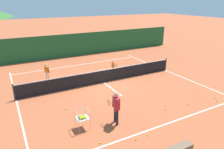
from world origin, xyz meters
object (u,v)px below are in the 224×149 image
Objects in this scene: tennis_ball_0 at (66,109)px; tennis_ball_3 at (188,104)px; tennis_ball_1 at (151,80)px; tennis_net at (103,76)px; ball_cart at (82,117)px; student_0 at (47,70)px; tennis_ball_9 at (147,135)px; tennis_ball_6 at (136,139)px; instructor at (116,105)px; tennis_ball_4 at (217,101)px; student_1 at (113,65)px; tennis_ball_2 at (216,98)px; tennis_ball_5 at (166,109)px; tennis_ball_8 at (100,143)px.

tennis_ball_0 is 7.03m from tennis_ball_3.
tennis_ball_1 is 1.00× the size of tennis_ball_3.
ball_cart is (-3.42, -4.73, 0.10)m from tennis_net.
student_0 is 18.76× the size of tennis_ball_1.
tennis_ball_6 is at bearing -178.56° from tennis_ball_9.
tennis_net is at bearing 75.68° from tennis_ball_6.
instructor reaches higher than tennis_ball_3.
tennis_ball_1 is (3.33, -1.36, -0.47)m from tennis_net.
tennis_ball_4 is at bearing 6.56° from tennis_ball_9.
student_1 is 8.63m from tennis_ball_6.
tennis_ball_2 and tennis_ball_4 have the same top height.
tennis_ball_2 is at bearing -63.81° from student_1.
tennis_ball_4 is at bearing -52.29° from tennis_net.
instructor reaches higher than tennis_ball_9.
tennis_ball_3 is at bearing -79.07° from student_1.
instructor is at bearing -13.32° from ball_cart.
tennis_ball_2 is at bearing -6.38° from ball_cart.
tennis_ball_2 is 6.14m from tennis_ball_9.
tennis_ball_9 is at bearing -99.32° from tennis_net.
tennis_ball_1 is (5.16, 3.74, -0.98)m from instructor.
student_1 is 7.79m from tennis_ball_2.
tennis_ball_0 is 8.90m from tennis_ball_4.
tennis_ball_6 is at bearing -164.86° from tennis_ball_3.
instructor reaches higher than tennis_ball_5.
tennis_ball_3 is at bearing -4.18° from instructor.
tennis_ball_5 is 1.00× the size of tennis_ball_6.
tennis_ball_6 is at bearing -104.32° from tennis_net.
instructor is 1.32× the size of student_0.
tennis_ball_9 is at bearing -13.64° from tennis_ball_8.
ball_cart reaches higher than tennis_ball_1.
ball_cart is 13.22× the size of tennis_ball_8.
tennis_net is at bearing 70.38° from instructor.
tennis_ball_6 is (-6.66, -1.01, 0.00)m from tennis_ball_2.
student_0 reaches higher than tennis_ball_4.
instructor reaches higher than tennis_ball_4.
tennis_ball_5 is (-2.09, -3.93, 0.00)m from tennis_ball_1.
instructor is 24.76× the size of tennis_ball_2.
instructor is at bearing 175.82° from tennis_ball_3.
ball_cart is 13.22× the size of tennis_ball_5.
ball_cart is at bearing -125.85° from tennis_net.
tennis_ball_6 is at bearing -112.13° from student_1.
student_0 reaches higher than tennis_ball_2.
instructor reaches higher than tennis_ball_0.
tennis_ball_1 and tennis_ball_9 have the same top height.
student_1 is 17.53× the size of tennis_ball_9.
tennis_ball_4 and tennis_ball_9 have the same top height.
ball_cart is 8.18m from tennis_ball_4.
tennis_ball_1 is 4.60m from tennis_ball_2.
tennis_ball_0 is 1.00× the size of tennis_ball_8.
tennis_ball_1 is at bearing 50.11° from tennis_ball_9.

